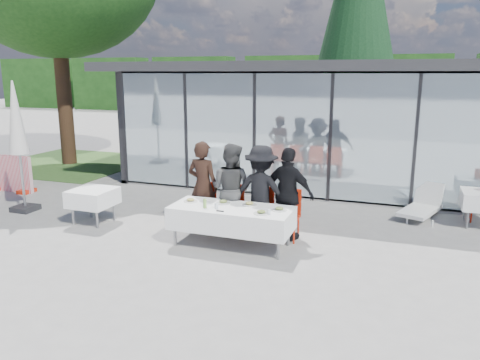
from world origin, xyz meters
The scene contains 25 objects.
ground centered at (0.00, 0.00, 0.00)m, with size 90.00×90.00×0.00m, color gray.
pavilion centered at (2.00, 8.16, 2.15)m, with size 14.80×8.80×3.44m.
treeline centered at (-2.00, 28.00, 2.20)m, with size 62.50×2.00×4.40m.
dining_table centered at (-0.16, 0.39, 0.54)m, with size 2.26×0.96×0.75m.
diner_a centered at (-1.05, 1.08, 0.92)m, with size 0.67×0.67×1.84m, color black.
diner_chair_a centered at (-1.05, 1.14, 0.54)m, with size 0.44×0.44×0.97m.
diner_b centered at (-0.44, 1.08, 0.91)m, with size 0.89×0.89×1.82m, color #474747.
diner_chair_b centered at (-0.44, 1.14, 0.54)m, with size 0.44×0.44×0.97m.
diner_c centered at (0.19, 1.08, 0.91)m, with size 1.17×1.17×1.82m, color black.
diner_chair_c centered at (0.19, 1.14, 0.54)m, with size 0.44×0.44×0.97m.
diner_d centered at (0.74, 1.08, 0.90)m, with size 1.06×1.06×1.80m, color black.
diner_chair_d centered at (0.74, 1.14, 0.54)m, with size 0.44×0.44×0.97m.
plate_a centered at (-1.03, 0.47, 0.77)m, with size 0.27×0.27×0.07m.
plate_b centered at (-0.40, 0.57, 0.77)m, with size 0.27×0.27×0.07m.
plate_c centered at (0.11, 0.62, 0.77)m, with size 0.27×0.27×0.07m.
plate_d centered at (0.73, 0.48, 0.77)m, with size 0.27×0.27×0.07m.
plate_extra centered at (0.48, 0.17, 0.77)m, with size 0.27×0.27×0.07m.
juice_bottle centered at (-0.60, 0.18, 0.83)m, with size 0.06×0.06×0.16m, color #7DB44B.
drinking_glasses centered at (0.11, 0.20, 0.80)m, with size 1.07×0.10×0.10m.
folded_eyeglasses centered at (-0.25, 0.06, 0.76)m, with size 0.14×0.03×0.01m, color black.
spare_table_left centered at (-3.45, 0.67, 0.55)m, with size 0.86×0.86×0.74m.
market_umbrella centered at (-5.53, 0.86, 1.98)m, with size 0.50×0.50×3.00m.
lounger centered at (3.22, 3.55, 0.26)m, with size 1.01×1.46×0.72m.
conifer_tree centered at (0.50, 13.00, 5.99)m, with size 4.00×4.00×10.50m.
grass_patch centered at (-8.50, 6.00, 0.01)m, with size 5.00×5.00×0.02m, color #385926.
Camera 1 is at (2.81, -7.34, 3.17)m, focal length 35.00 mm.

